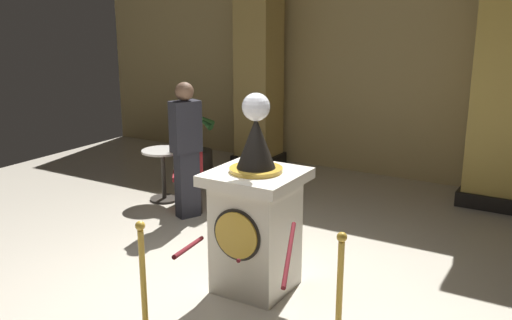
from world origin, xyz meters
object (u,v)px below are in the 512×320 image
at_px(bystander_guest, 186,146).
at_px(cafe_table, 163,168).
at_px(stanchion_far, 339,310).
at_px(cafe_chair_red, 194,168).
at_px(potted_palm_left, 197,158).
at_px(pedestal_clock, 256,217).
at_px(stanchion_near, 144,295).

distance_m(bystander_guest, cafe_table, 0.90).
distance_m(stanchion_far, bystander_guest, 3.39).
distance_m(stanchion_far, cafe_chair_red, 3.54).
bearing_deg(cafe_chair_red, bystander_guest, -72.76).
bearing_deg(bystander_guest, potted_palm_left, 122.43).
bearing_deg(pedestal_clock, stanchion_far, -26.73).
height_order(potted_palm_left, cafe_chair_red, potted_palm_left).
bearing_deg(stanchion_near, cafe_table, 127.26).
xyz_separation_m(bystander_guest, cafe_table, (-0.68, 0.34, -0.47)).
relative_size(pedestal_clock, cafe_table, 2.60).
height_order(potted_palm_left, cafe_table, potted_palm_left).
height_order(pedestal_clock, potted_palm_left, pedestal_clock).
bearing_deg(cafe_chair_red, potted_palm_left, 125.03).
height_order(stanchion_far, bystander_guest, bystander_guest).
bearing_deg(bystander_guest, cafe_table, 153.35).
bearing_deg(pedestal_clock, cafe_table, 147.28).
height_order(stanchion_far, cafe_table, stanchion_far).
distance_m(stanchion_far, potted_palm_left, 4.92).
distance_m(pedestal_clock, potted_palm_left, 3.78).
distance_m(potted_palm_left, cafe_table, 1.11).
distance_m(stanchion_near, stanchion_far, 1.58).
xyz_separation_m(stanchion_near, cafe_table, (-2.06, 2.70, 0.12)).
relative_size(stanchion_far, cafe_table, 1.36).
height_order(stanchion_near, cafe_chair_red, stanchion_near).
relative_size(potted_palm_left, cafe_table, 1.49).
xyz_separation_m(stanchion_far, cafe_chair_red, (-2.91, 2.01, 0.23)).
bearing_deg(cafe_chair_red, stanchion_near, -60.91).
bearing_deg(pedestal_clock, stanchion_near, -108.79).
height_order(pedestal_clock, stanchion_far, pedestal_clock).
distance_m(pedestal_clock, stanchion_far, 1.27).
bearing_deg(cafe_chair_red, stanchion_far, -34.61).
xyz_separation_m(stanchion_far, cafe_table, (-3.52, 2.11, 0.12)).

